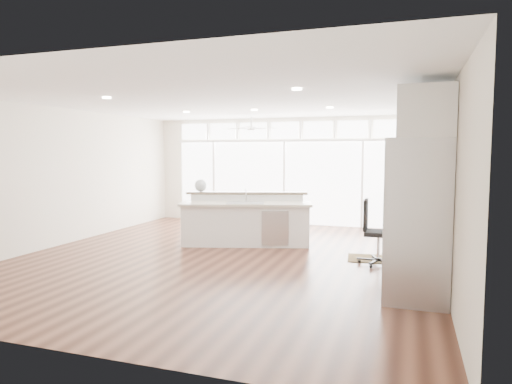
% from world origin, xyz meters
% --- Properties ---
extents(floor, '(7.00, 8.00, 0.02)m').
position_xyz_m(floor, '(0.00, 0.00, -0.01)').
color(floor, '#3B1C12').
rests_on(floor, ground).
extents(ceiling, '(7.00, 8.00, 0.02)m').
position_xyz_m(ceiling, '(0.00, 0.00, 2.70)').
color(ceiling, white).
rests_on(ceiling, wall_back).
extents(wall_back, '(7.00, 0.04, 2.70)m').
position_xyz_m(wall_back, '(0.00, 4.00, 1.35)').
color(wall_back, silver).
rests_on(wall_back, floor).
extents(wall_front, '(7.00, 0.04, 2.70)m').
position_xyz_m(wall_front, '(0.00, -4.00, 1.35)').
color(wall_front, silver).
rests_on(wall_front, floor).
extents(wall_left, '(0.04, 8.00, 2.70)m').
position_xyz_m(wall_left, '(-3.50, 0.00, 1.35)').
color(wall_left, silver).
rests_on(wall_left, floor).
extents(wall_right, '(0.04, 8.00, 2.70)m').
position_xyz_m(wall_right, '(3.50, 0.00, 1.35)').
color(wall_right, silver).
rests_on(wall_right, floor).
extents(glass_wall, '(5.80, 0.06, 2.08)m').
position_xyz_m(glass_wall, '(0.00, 3.94, 1.05)').
color(glass_wall, white).
rests_on(glass_wall, wall_back).
extents(transom_row, '(5.90, 0.06, 0.40)m').
position_xyz_m(transom_row, '(0.00, 3.94, 2.38)').
color(transom_row, white).
rests_on(transom_row, wall_back).
extents(desk_window, '(0.04, 0.85, 0.85)m').
position_xyz_m(desk_window, '(3.46, 0.30, 1.55)').
color(desk_window, white).
rests_on(desk_window, wall_right).
extents(ceiling_fan, '(1.16, 1.16, 0.32)m').
position_xyz_m(ceiling_fan, '(-0.50, 2.80, 2.48)').
color(ceiling_fan, white).
rests_on(ceiling_fan, ceiling).
extents(recessed_lights, '(3.40, 3.00, 0.02)m').
position_xyz_m(recessed_lights, '(0.00, 0.20, 2.68)').
color(recessed_lights, beige).
rests_on(recessed_lights, ceiling).
extents(oven_cabinet, '(0.64, 1.20, 2.50)m').
position_xyz_m(oven_cabinet, '(3.17, 1.80, 1.25)').
color(oven_cabinet, white).
rests_on(oven_cabinet, floor).
extents(desk_nook, '(0.72, 1.30, 0.76)m').
position_xyz_m(desk_nook, '(3.13, 0.30, 0.38)').
color(desk_nook, white).
rests_on(desk_nook, floor).
extents(upper_cabinets, '(0.64, 1.30, 0.64)m').
position_xyz_m(upper_cabinets, '(3.17, 0.30, 2.35)').
color(upper_cabinets, white).
rests_on(upper_cabinets, wall_right).
extents(refrigerator, '(0.76, 0.90, 2.00)m').
position_xyz_m(refrigerator, '(3.11, -1.35, 1.00)').
color(refrigerator, '#B5B5BA').
rests_on(refrigerator, floor).
extents(fridge_cabinet, '(0.64, 0.90, 0.60)m').
position_xyz_m(fridge_cabinet, '(3.17, -1.35, 2.30)').
color(fridge_cabinet, white).
rests_on(fridge_cabinet, wall_right).
extents(framed_photos, '(0.06, 0.22, 0.80)m').
position_xyz_m(framed_photos, '(3.46, 0.92, 1.40)').
color(framed_photos, black).
rests_on(framed_photos, wall_right).
extents(kitchen_island, '(2.74, 1.65, 1.02)m').
position_xyz_m(kitchen_island, '(-0.03, 1.12, 0.51)').
color(kitchen_island, white).
rests_on(kitchen_island, floor).
extents(rug, '(0.97, 0.75, 0.01)m').
position_xyz_m(rug, '(2.49, 0.67, 0.01)').
color(rug, '#392812').
rests_on(rug, floor).
extents(office_chair, '(0.56, 0.51, 1.05)m').
position_xyz_m(office_chair, '(2.56, 0.31, 0.53)').
color(office_chair, black).
rests_on(office_chair, floor).
extents(fishbowl, '(0.32, 0.32, 0.26)m').
position_xyz_m(fishbowl, '(-1.06, 1.23, 1.15)').
color(fishbowl, silver).
rests_on(fishbowl, kitchen_island).
extents(monitor, '(0.13, 0.44, 0.36)m').
position_xyz_m(monitor, '(3.05, 0.30, 0.94)').
color(monitor, black).
rests_on(monitor, desk_nook).
extents(keyboard, '(0.13, 0.30, 0.01)m').
position_xyz_m(keyboard, '(2.88, 0.30, 0.77)').
color(keyboard, silver).
rests_on(keyboard, desk_nook).
extents(potted_plant, '(0.34, 0.37, 0.26)m').
position_xyz_m(potted_plant, '(3.17, 1.80, 2.63)').
color(potted_plant, '#265926').
rests_on(potted_plant, oven_cabinet).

